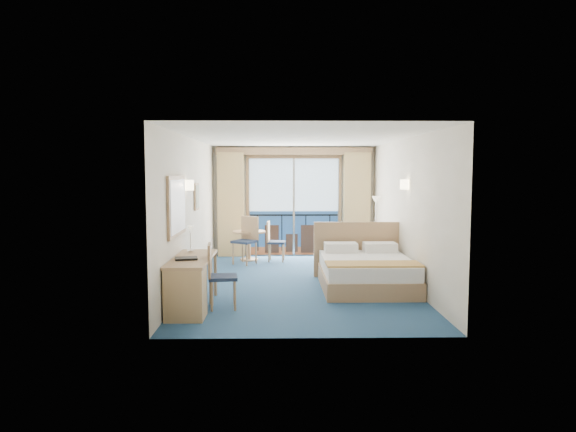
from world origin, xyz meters
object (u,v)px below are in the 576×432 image
(desk, at_px, (187,287))
(table_chair_a, at_px, (273,239))
(floor_lamp, at_px, (376,212))
(desk_chair, at_px, (217,272))
(table_chair_b, at_px, (247,237))
(round_table, at_px, (249,238))
(bed, at_px, (366,271))
(nightstand, at_px, (382,259))
(armchair, at_px, (368,248))

(desk, distance_m, table_chair_a, 4.69)
(floor_lamp, bearing_deg, desk_chair, -127.78)
(desk_chair, height_order, table_chair_b, table_chair_b)
(desk_chair, distance_m, round_table, 4.28)
(table_chair_a, height_order, table_chair_b, table_chair_b)
(round_table, height_order, table_chair_a, table_chair_a)
(bed, bearing_deg, desk, -148.36)
(floor_lamp, height_order, round_table, floor_lamp)
(table_chair_b, bearing_deg, desk_chair, -61.77)
(floor_lamp, xyz_separation_m, round_table, (-2.96, 0.15, -0.62))
(nightstand, relative_size, table_chair_a, 0.58)
(round_table, distance_m, table_chair_a, 0.58)
(floor_lamp, height_order, desk_chair, floor_lamp)
(desk, relative_size, table_chair_a, 1.80)
(bed, height_order, desk_chair, bed)
(armchair, xyz_separation_m, table_chair_a, (-2.16, 0.36, 0.18))
(table_chair_a, bearing_deg, table_chair_b, 121.09)
(round_table, bearing_deg, nightstand, -27.08)
(armchair, bearing_deg, round_table, -24.11)
(desk_chair, bearing_deg, nightstand, -53.82)
(bed, bearing_deg, nightstand, 67.89)
(bed, bearing_deg, floor_lamp, 75.87)
(nightstand, distance_m, armchair, 0.96)
(round_table, height_order, table_chair_b, table_chair_b)
(table_chair_a, bearing_deg, desk, 170.13)
(desk, bearing_deg, table_chair_b, 81.93)
(desk_chair, bearing_deg, round_table, -9.34)
(nightstand, bearing_deg, table_chair_a, 150.31)
(desk, bearing_deg, armchair, 51.25)
(bed, bearing_deg, round_table, 127.90)
(armchair, height_order, table_chair_b, table_chair_b)
(armchair, xyz_separation_m, table_chair_b, (-2.75, 0.07, 0.25))
(floor_lamp, distance_m, desk, 5.83)
(nightstand, xyz_separation_m, desk_chair, (-3.09, -2.82, 0.29))
(armchair, xyz_separation_m, desk, (-3.35, -4.18, 0.08))
(bed, distance_m, table_chair_b, 3.38)
(armchair, distance_m, floor_lamp, 0.91)
(armchair, relative_size, table_chair_a, 0.82)
(bed, distance_m, desk, 3.40)
(desk_chair, relative_size, round_table, 1.30)
(armchair, xyz_separation_m, desk_chair, (-2.96, -3.76, 0.22))
(floor_lamp, relative_size, table_chair_b, 1.42)
(table_chair_a, bearing_deg, round_table, 79.62)
(bed, height_order, armchair, bed)
(nightstand, relative_size, desk_chair, 0.54)
(armchair, bearing_deg, nightstand, 84.13)
(desk, height_order, desk_chair, desk_chair)
(table_chair_b, bearing_deg, table_chair_a, 57.71)
(round_table, bearing_deg, armchair, -10.65)
(desk, distance_m, round_table, 4.73)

